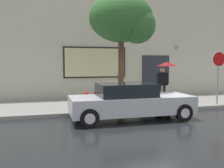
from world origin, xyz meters
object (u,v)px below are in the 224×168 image
Objects in this scene: parked_car at (130,102)px; stop_sign at (218,67)px; fire_hydrant at (86,101)px; pedestrian_with_umbrella at (165,71)px; street_tree at (124,20)px.

parked_car is 1.80× the size of stop_sign.
parked_car reaches higher than fire_hydrant.
pedestrian_with_umbrella is at bearing 10.56° from fire_hydrant.
fire_hydrant is 6.47m from stop_sign.
pedestrian_with_umbrella is 0.80× the size of stop_sign.
street_tree is (1.75, 0.20, 3.46)m from fire_hydrant.
fire_hydrant is at bearing -173.60° from street_tree.
stop_sign is at bearing -23.11° from pedestrian_with_umbrella.
fire_hydrant is 3.88m from street_tree.
fire_hydrant is at bearing 132.65° from parked_car.
parked_car is at bearing -100.61° from street_tree.
stop_sign is at bearing -5.23° from street_tree.
pedestrian_with_umbrella is at bearing 13.68° from street_tree.
street_tree is at bearing 6.40° from fire_hydrant.
street_tree is (-2.28, -0.55, 2.24)m from pedestrian_with_umbrella.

